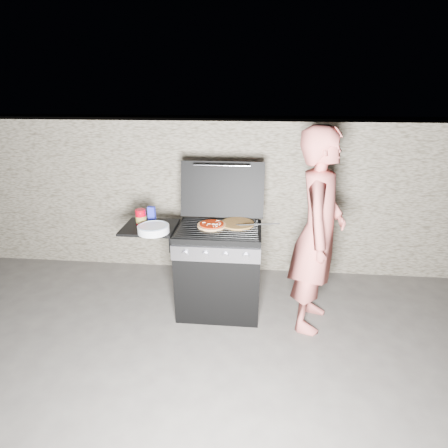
# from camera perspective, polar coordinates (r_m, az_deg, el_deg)

# --- Properties ---
(ground) EXTENTS (50.00, 50.00, 0.00)m
(ground) POSITION_cam_1_polar(r_m,az_deg,el_deg) (3.74, -0.79, -13.64)
(ground) COLOR #45413D
(stone_wall) EXTENTS (8.00, 0.35, 1.80)m
(stone_wall) POSITION_cam_1_polar(r_m,az_deg,el_deg) (4.28, 0.65, 4.58)
(stone_wall) COLOR gray
(stone_wall) RESTS_ON ground
(gas_grill) EXTENTS (1.34, 0.79, 0.91)m
(gas_grill) POSITION_cam_1_polar(r_m,az_deg,el_deg) (3.52, -4.90, -7.32)
(gas_grill) COLOR black
(gas_grill) RESTS_ON ground
(pizza_topped) EXTENTS (0.36, 0.36, 0.03)m
(pizza_topped) POSITION_cam_1_polar(r_m,az_deg,el_deg) (3.32, -2.02, -0.12)
(pizza_topped) COLOR gold
(pizza_topped) RESTS_ON gas_grill
(pizza_plain) EXTENTS (0.41, 0.41, 0.02)m
(pizza_plain) POSITION_cam_1_polar(r_m,az_deg,el_deg) (3.37, 2.22, 0.08)
(pizza_plain) COLOR tan
(pizza_plain) RESTS_ON gas_grill
(sauce_jar) EXTENTS (0.13, 0.13, 0.15)m
(sauce_jar) POSITION_cam_1_polar(r_m,az_deg,el_deg) (3.46, -13.42, 1.14)
(sauce_jar) COLOR #A70010
(sauce_jar) RESTS_ON gas_grill
(blue_carton) EXTENTS (0.07, 0.05, 0.15)m
(blue_carton) POSITION_cam_1_polar(r_m,az_deg,el_deg) (3.53, -11.72, 1.62)
(blue_carton) COLOR #2129BA
(blue_carton) RESTS_ON gas_grill
(plate_stack) EXTENTS (0.37, 0.37, 0.07)m
(plate_stack) POSITION_cam_1_polar(r_m,az_deg,el_deg) (3.26, -11.45, -0.80)
(plate_stack) COLOR white
(plate_stack) RESTS_ON gas_grill
(person) EXTENTS (0.62, 0.78, 1.87)m
(person) POSITION_cam_1_polar(r_m,az_deg,el_deg) (3.22, 15.08, -1.43)
(person) COLOR #CD625A
(person) RESTS_ON ground
(tongs) EXTENTS (0.45, 0.13, 0.09)m
(tongs) POSITION_cam_1_polar(r_m,az_deg,el_deg) (3.26, 5.07, -0.04)
(tongs) COLOR #252525
(tongs) RESTS_ON gas_grill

